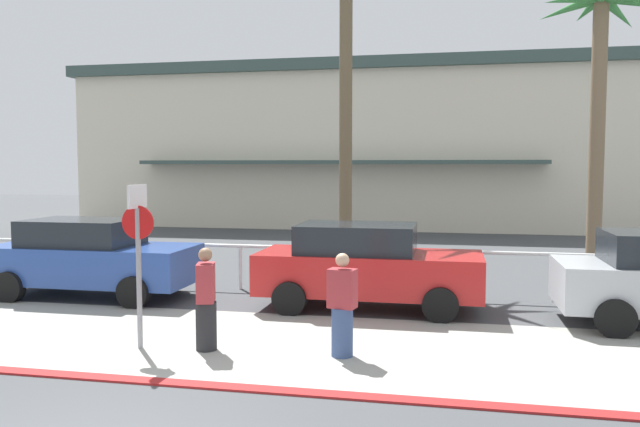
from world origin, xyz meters
TOP-DOWN VIEW (x-y plane):
  - ground_plane at (0.00, 10.00)m, footprint 80.00×80.00m
  - sidewalk_strip at (0.00, 4.20)m, footprint 44.00×4.00m
  - curb_paint at (0.00, 2.20)m, footprint 44.00×0.24m
  - building_backdrop at (-1.30, 26.75)m, footprint 25.65×10.92m
  - rail_fence at (-0.00, 8.50)m, footprint 25.28×0.08m
  - stop_sign_bike_lane at (-1.11, 3.58)m, footprint 0.52×0.56m
  - palm_tree_2 at (0.71, 12.14)m, footprint 2.86×3.52m
  - palm_tree_3 at (7.08, 11.09)m, footprint 3.22×3.05m
  - car_blue_1 at (-4.04, 7.02)m, footprint 4.40×2.02m
  - car_red_2 at (1.97, 7.08)m, footprint 4.40×2.02m
  - pedestrian_0 at (-0.06, 3.68)m, footprint 0.40×0.46m
  - pedestrian_1 at (2.04, 3.78)m, footprint 0.45×0.38m

SIDE VIEW (x-z plane):
  - ground_plane at x=0.00m, z-range 0.00..0.00m
  - sidewalk_strip at x=0.00m, z-range 0.00..0.02m
  - curb_paint at x=0.00m, z-range 0.00..0.03m
  - pedestrian_1 at x=2.04m, z-range -0.07..1.50m
  - pedestrian_0 at x=-0.06m, z-range -0.07..1.54m
  - rail_fence at x=0.00m, z-range 0.32..1.36m
  - car_blue_1 at x=-4.04m, z-range 0.03..1.72m
  - car_red_2 at x=1.97m, z-range 0.03..1.72m
  - stop_sign_bike_lane at x=-1.11m, z-range 0.40..2.96m
  - building_backdrop at x=-1.30m, z-range 0.02..7.53m
  - palm_tree_3 at x=7.08m, z-range 1.76..8.80m
  - palm_tree_2 at x=0.71m, z-range 2.09..11.64m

